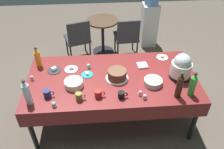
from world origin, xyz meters
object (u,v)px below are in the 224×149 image
object	(u,v)px
coffee_mug_navy	(47,94)
maroon_chair_right	(127,36)
glass_salad_bowl	(153,82)
cupcake_vanilla	(89,66)
cupcake_cocoa	(54,105)
round_cafe_table	(103,31)
cupcake_lemon	(32,78)
dessert_plate_charcoal	(54,70)
soda_bottle_orange_juice	(38,58)
potluck_table	(112,81)
frosted_layer_cake	(117,75)
soda_bottle_lime_soda	(193,85)
dessert_plate_teal	(87,74)
cupcake_rose	(145,97)
slow_cooker	(181,67)
coffee_mug_black	(122,95)
maroon_chair_left	(78,37)
cupcake_mint	(140,93)
soda_bottle_cola	(180,86)
water_cooler	(150,19)
coffee_mug_olive	(79,96)
soda_bottle_water	(27,93)
dessert_plate_cream	(162,57)
ceramic_snack_bowl	(74,84)

from	to	relation	value
coffee_mug_navy	maroon_chair_right	distance (m)	2.22
glass_salad_bowl	cupcake_vanilla	distance (m)	0.90
cupcake_cocoa	round_cafe_table	world-z (taller)	cupcake_cocoa
cupcake_cocoa	cupcake_lemon	size ratio (longest dim) A/B	1.00
dessert_plate_charcoal	soda_bottle_orange_juice	xyz separation A→B (m)	(-0.22, 0.13, 0.12)
potluck_table	glass_salad_bowl	bearing A→B (deg)	-18.60
potluck_table	cupcake_vanilla	distance (m)	0.39
frosted_layer_cake	soda_bottle_lime_soda	size ratio (longest dim) A/B	0.91
potluck_table	round_cafe_table	xyz separation A→B (m)	(-0.05, 1.78, -0.19)
dessert_plate_teal	cupcake_cocoa	xyz separation A→B (m)	(-0.36, -0.54, 0.02)
cupcake_rose	potluck_table	bearing A→B (deg)	129.86
slow_cooker	coffee_mug_black	bearing A→B (deg)	-157.82
maroon_chair_left	cupcake_rose	bearing A→B (deg)	-66.08
cupcake_vanilla	soda_bottle_lime_soda	bearing A→B (deg)	-26.88
cupcake_mint	soda_bottle_cola	xyz separation A→B (m)	(0.43, -0.05, 0.13)
frosted_layer_cake	soda_bottle_orange_juice	bearing A→B (deg)	161.36
soda_bottle_cola	water_cooler	xyz separation A→B (m)	(0.20, 2.44, -0.32)
soda_bottle_orange_juice	maroon_chair_right	world-z (taller)	soda_bottle_orange_juice
soda_bottle_orange_juice	soda_bottle_lime_soda	size ratio (longest dim) A/B	0.92
cupcake_mint	coffee_mug_navy	bearing A→B (deg)	177.04
dessert_plate_charcoal	coffee_mug_black	world-z (taller)	coffee_mug_black
slow_cooker	cupcake_lemon	distance (m)	1.90
coffee_mug_olive	maroon_chair_right	size ratio (longest dim) A/B	0.14
potluck_table	coffee_mug_black	distance (m)	0.40
cupcake_vanilla	maroon_chair_right	world-z (taller)	maroon_chair_right
coffee_mug_black	coffee_mug_olive	world-z (taller)	coffee_mug_olive
coffee_mug_black	coffee_mug_olive	xyz separation A→B (m)	(-0.49, 0.01, 0.01)
coffee_mug_navy	water_cooler	distance (m)	2.91
slow_cooker	soda_bottle_water	xyz separation A→B (m)	(-1.84, -0.33, -0.01)
soda_bottle_water	soda_bottle_lime_soda	size ratio (longest dim) A/B	1.05
glass_salad_bowl	cupcake_rose	world-z (taller)	glass_salad_bowl
water_cooler	cupcake_rose	bearing A→B (deg)	-103.49
cupcake_lemon	cupcake_vanilla	world-z (taller)	same
glass_salad_bowl	dessert_plate_teal	world-z (taller)	glass_salad_bowl
soda_bottle_water	coffee_mug_navy	bearing A→B (deg)	25.17
dessert_plate_charcoal	cupcake_vanilla	world-z (taller)	cupcake_vanilla
dessert_plate_charcoal	soda_bottle_lime_soda	distance (m)	1.78
glass_salad_bowl	soda_bottle_cola	size ratio (longest dim) A/B	0.66
coffee_mug_black	cupcake_lemon	bearing A→B (deg)	159.71
dessert_plate_charcoal	soda_bottle_cola	bearing A→B (deg)	-21.90
cupcake_cocoa	coffee_mug_olive	size ratio (longest dim) A/B	0.57
dessert_plate_charcoal	cupcake_vanilla	xyz separation A→B (m)	(0.46, 0.02, 0.02)
glass_salad_bowl	round_cafe_table	bearing A→B (deg)	105.76
potluck_table	frosted_layer_cake	world-z (taller)	frosted_layer_cake
cupcake_lemon	soda_bottle_water	distance (m)	0.44
dessert_plate_teal	soda_bottle_orange_juice	distance (m)	0.72
cupcake_rose	soda_bottle_lime_soda	distance (m)	0.57
dessert_plate_teal	dessert_plate_cream	bearing A→B (deg)	16.45
ceramic_snack_bowl	dessert_plate_teal	bearing A→B (deg)	52.76
cupcake_rose	maroon_chair_left	xyz separation A→B (m)	(-0.88, 1.98, -0.29)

